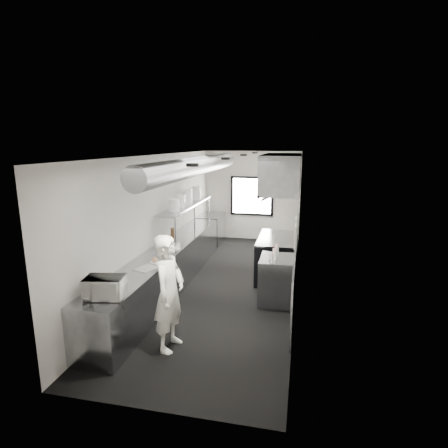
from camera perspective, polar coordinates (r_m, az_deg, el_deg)
The scene contains 35 objects.
floor at distance 8.15m, azimuth 0.31°, elevation -9.34°, with size 3.00×8.00×0.01m, color black.
ceiling at distance 7.57m, azimuth 0.33°, elevation 10.73°, with size 3.00×8.00×0.01m, color beige.
wall_back at distance 11.63m, azimuth 4.38°, elevation 4.39°, with size 3.00×0.02×2.80m, color #B6B3AC.
wall_front at distance 4.09m, azimuth -11.53°, elevation -11.35°, with size 3.00×0.02×2.80m, color #B6B3AC.
wall_left at distance 8.18m, azimuth -10.03°, elevation 0.78°, with size 0.02×8.00×2.80m, color #B6B3AC.
wall_right at distance 7.59m, azimuth 11.48°, elevation -0.19°, with size 0.02×8.00×2.80m, color #B6B3AC.
wall_cladding at distance 8.10m, azimuth 11.11°, elevation -5.60°, with size 0.03×5.50×1.10m, color gray.
hvac_duct at distance 8.14m, azimuth -3.97°, elevation 9.07°, with size 0.40×0.40×6.40m, color gray.
service_window at distance 11.59m, azimuth 4.36°, elevation 4.37°, with size 1.36×0.05×1.25m.
exhaust_hood at distance 8.15m, azimuth 9.00°, elevation 7.82°, with size 0.81×2.20×0.88m.
prep_counter at distance 7.86m, azimuth -8.75°, elevation -6.85°, with size 0.70×6.00×0.90m, color gray.
pass_shelf at distance 8.97m, azimuth -5.83°, elevation 2.82°, with size 0.45×3.00×0.68m.
range at distance 8.52m, azimuth 8.17°, elevation -5.15°, with size 0.88×1.60×0.94m.
bottle_station at distance 7.20m, azimuth 8.23°, elevation -8.67°, with size 0.65×0.80×0.90m, color gray.
far_work_table at distance 11.25m, azimuth -2.07°, elevation -0.78°, with size 0.70×1.20×0.90m, color gray.
notice_sheet_a at distance 6.37m, azimuth 11.10°, elevation -0.75°, with size 0.02×0.28×0.38m, color silver.
notice_sheet_b at distance 6.04m, azimuth 11.00°, elevation -1.95°, with size 0.02×0.28×0.38m, color silver.
line_cook at distance 5.53m, azimuth -8.56°, elevation -10.59°, with size 0.64×0.42×1.76m, color silver.
microwave at distance 5.48m, azimuth -18.10°, elevation -9.38°, with size 0.50×0.38×0.30m, color silver.
deli_tub_a at distance 5.95m, azimuth -17.69°, elevation -8.62°, with size 0.14×0.14×0.10m, color #A9B6A8.
deli_tub_b at distance 5.97m, azimuth -16.98°, elevation -8.48°, with size 0.15×0.15×0.11m, color #A9B6A8.
newspaper at distance 6.54m, azimuth -12.06°, elevation -6.79°, with size 0.29×0.37×0.01m, color beige.
small_plate at distance 6.81m, azimuth -10.74°, elevation -5.92°, with size 0.18×0.18×0.01m, color white.
pastry at distance 6.79m, azimuth -10.76°, elevation -5.48°, with size 0.10×0.10×0.10m, color tan.
cutting_board at distance 7.81m, azimuth -8.37°, elevation -3.43°, with size 0.41×0.55×0.02m, color silver.
knife_block at distance 8.36m, azimuth -7.92°, elevation -1.55°, with size 0.10×0.22×0.24m, color brown.
plate_stack_a at distance 8.10m, azimuth -7.80°, elevation 2.98°, with size 0.24×0.24×0.28m, color white.
plate_stack_b at distance 8.62m, azimuth -6.81°, elevation 3.60°, with size 0.22×0.22×0.28m, color white.
plate_stack_c at distance 9.00m, azimuth -5.84°, elevation 4.30°, with size 0.27×0.27×0.38m, color white.
plate_stack_d at distance 9.70m, azimuth -4.34°, elevation 4.87°, with size 0.23×0.23×0.36m, color white.
squeeze_bottle_a at distance 6.73m, azimuth 7.56°, elevation -5.36°, with size 0.05×0.05×0.16m, color silver.
squeeze_bottle_b at distance 6.91m, azimuth 8.01°, elevation -4.84°, with size 0.06×0.06×0.18m, color silver.
squeeze_bottle_c at distance 7.07m, azimuth 7.83°, elevation -4.47°, with size 0.06×0.06×0.17m, color silver.
squeeze_bottle_d at distance 7.15m, azimuth 8.23°, elevation -4.19°, with size 0.06×0.06×0.19m, color silver.
squeeze_bottle_e at distance 7.32m, azimuth 8.31°, elevation -3.85°, with size 0.06×0.06×0.18m, color silver.
Camera 1 is at (1.55, -7.41, 3.04)m, focal length 29.29 mm.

